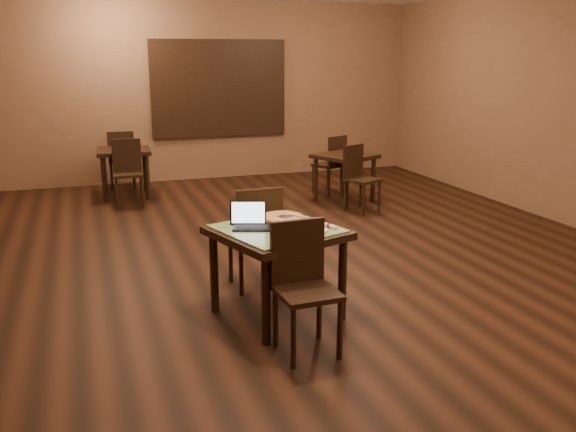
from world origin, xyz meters
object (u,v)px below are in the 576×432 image
object	(u,v)px
other_table_b	(124,157)
tiled_table	(277,240)
other_table_a_chair_near	(358,174)
chair_main_far	(257,232)
other_table_b_chair_far	(122,157)
laptop	(250,221)
other_table_a	(345,162)
other_table_a_chair_far	(332,161)
pizza_pan	(282,219)
other_table_b_chair_near	(128,168)
chair_main_near	(303,279)

from	to	relation	value
other_table_b	tiled_table	bearing A→B (deg)	-77.53
other_table_a_chair_near	other_table_b	world-z (taller)	other_table_a_chair_near
chair_main_far	other_table_b_chair_far	world-z (taller)	chair_main_far
tiled_table	laptop	bearing A→B (deg)	135.91
other_table_a	other_table_a_chair_far	size ratio (longest dim) A/B	1.10
pizza_pan	other_table_a_chair_far	size ratio (longest dim) A/B	0.36
chair_main_far	laptop	xyz separation A→B (m)	(-0.20, -0.52, 0.26)
pizza_pan	other_table_a_chair_far	bearing A→B (deg)	61.46
chair_main_far	tiled_table	bearing A→B (deg)	88.29
pizza_pan	other_table_a_chair_near	xyz separation A→B (m)	(2.04, 2.80, -0.25)
chair_main_far	other_table_b_chair_near	xyz separation A→B (m)	(-0.84, 3.81, -0.02)
tiled_table	other_table_a_chair_near	distance (m)	3.73
other_table_b	other_table_b_chair_far	world-z (taller)	other_table_b_chair_far
other_table_b	other_table_a	bearing A→B (deg)	-21.82
other_table_a_chair_near	other_table_a	bearing A→B (deg)	61.53
pizza_pan	other_table_b	bearing A→B (deg)	101.52
other_table_a_chair_near	other_table_b	size ratio (longest dim) A/B	1.12
pizza_pan	other_table_a_chair_far	world-z (taller)	other_table_a_chair_far
other_table_a	other_table_a_chair_far	xyz separation A→B (m)	(0.03, 0.54, -0.07)
tiled_table	other_table_a_chair_far	bearing A→B (deg)	43.44
other_table_a_chair_near	chair_main_near	bearing A→B (deg)	-145.54
tiled_table	pizza_pan	xyz separation A→B (m)	(0.12, 0.24, 0.11)
chair_main_near	chair_main_far	xyz separation A→B (m)	(0.01, 1.23, 0.01)
pizza_pan	chair_main_far	bearing A→B (deg)	107.47
other_table_b	other_table_b_chair_near	size ratio (longest dim) A/B	0.86
other_table_b_chair_near	other_table_a_chair_far	bearing A→B (deg)	-2.86
chair_main_far	other_table_b_chair_far	xyz separation A→B (m)	(-0.85, 4.91, -0.02)
other_table_a	other_table_a_chair_far	world-z (taller)	other_table_a_chair_far
other_table_a_chair_near	other_table_b	bearing A→B (deg)	122.35
pizza_pan	laptop	bearing A→B (deg)	-155.98
other_table_b	other_table_b_chair_far	bearing A→B (deg)	93.26
chair_main_near	chair_main_far	bearing A→B (deg)	87.09
other_table_a	other_table_a_chair_near	bearing A→B (deg)	-118.47
other_table_a_chair_near	other_table_b_chair_far	xyz separation A→B (m)	(-3.01, 2.49, 0.02)
other_table_b_chair_near	other_table_b_chair_far	bearing A→B (deg)	93.26
chair_main_far	other_table_a	size ratio (longest dim) A/B	0.98
laptop	chair_main_far	bearing A→B (deg)	87.59
tiled_table	chair_main_far	world-z (taller)	chair_main_far
pizza_pan	other_table_a	world-z (taller)	pizza_pan
chair_main_far	other_table_b	distance (m)	4.44
tiled_table	chair_main_near	world-z (taller)	chair_main_near
tiled_table	other_table_b_chair_far	size ratio (longest dim) A/B	1.23
other_table_a_chair_far	other_table_b_chair_near	size ratio (longest dim) A/B	0.97
chair_main_near	other_table_b_chair_far	size ratio (longest dim) A/B	1.02
pizza_pan	other_table_b_chair_far	xyz separation A→B (m)	(-0.97, 5.28, -0.23)
pizza_pan	other_table_b_chair_far	distance (m)	5.38
chair_main_far	other_table_b	xyz separation A→B (m)	(-0.85, 4.36, 0.05)
chair_main_far	other_table_b_chair_near	distance (m)	3.90
other_table_b	pizza_pan	bearing A→B (deg)	-75.65
other_table_a_chair_near	other_table_a_chair_far	xyz separation A→B (m)	(0.07, 1.08, 0.00)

